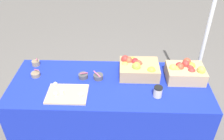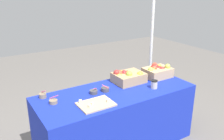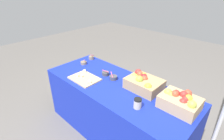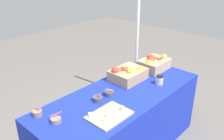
{
  "view_description": "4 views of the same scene",
  "coord_description": "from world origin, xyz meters",
  "views": [
    {
      "loc": [
        0.09,
        -1.8,
        2.17
      ],
      "look_at": [
        0.03,
        0.02,
        0.88
      ],
      "focal_mm": 38.48,
      "sensor_mm": 36.0,
      "label": 1
    },
    {
      "loc": [
        -1.42,
        -2.19,
        1.93
      ],
      "look_at": [
        -0.06,
        0.0,
        1.01
      ],
      "focal_mm": 38.67,
      "sensor_mm": 36.0,
      "label": 2
    },
    {
      "loc": [
        1.19,
        -1.32,
        1.84
      ],
      "look_at": [
        -0.14,
        0.08,
        0.85
      ],
      "focal_mm": 28.11,
      "sensor_mm": 36.0,
      "label": 3
    },
    {
      "loc": [
        -1.66,
        -1.41,
        1.99
      ],
      "look_at": [
        -0.06,
        0.07,
        1.0
      ],
      "focal_mm": 39.46,
      "sensor_mm": 36.0,
      "label": 4
    }
  ],
  "objects": [
    {
      "name": "sample_bowl_mid",
      "position": [
        -0.11,
        0.07,
        0.76
      ],
      "size": [
        0.1,
        0.1,
        0.09
      ],
      "color": "#4C4C51",
      "rests_on": "table"
    },
    {
      "name": "coffee_cup",
      "position": [
        0.44,
        -0.17,
        0.79
      ],
      "size": [
        0.08,
        0.08,
        0.1
      ],
      "color": "beige",
      "rests_on": "table"
    },
    {
      "name": "ground_plane",
      "position": [
        0.0,
        0.0,
        0.0
      ],
      "size": [
        10.0,
        10.0,
        0.0
      ],
      "primitive_type": "plane",
      "color": "slate"
    },
    {
      "name": "tent_pole",
      "position": [
        1.04,
        0.6,
        0.97
      ],
      "size": [
        0.04,
        0.04,
        1.93
      ],
      "primitive_type": "cylinder",
      "color": "white",
      "rests_on": "ground_plane"
    },
    {
      "name": "sample_bowl_extra",
      "position": [
        -0.79,
        0.28,
        0.77
      ],
      "size": [
        0.08,
        0.09,
        0.09
      ],
      "color": "gray",
      "rests_on": "table"
    },
    {
      "name": "table",
      "position": [
        0.0,
        0.0,
        0.37
      ],
      "size": [
        1.9,
        0.76,
        0.74
      ],
      "primitive_type": "cube",
      "color": "#192DB7",
      "rests_on": "ground_plane"
    },
    {
      "name": "apple_crate_middle",
      "position": [
        0.28,
        0.15,
        0.82
      ],
      "size": [
        0.38,
        0.3,
        0.17
      ],
      "color": "tan",
      "rests_on": "table"
    },
    {
      "name": "sample_bowl_far",
      "position": [
        -0.26,
        0.08,
        0.76
      ],
      "size": [
        0.1,
        0.09,
        0.09
      ],
      "color": "#4C4C51",
      "rests_on": "table"
    },
    {
      "name": "sample_bowl_near",
      "position": [
        -0.73,
        0.09,
        0.76
      ],
      "size": [
        0.1,
        0.1,
        0.09
      ],
      "color": "gray",
      "rests_on": "table"
    },
    {
      "name": "apple_crate_left",
      "position": [
        0.73,
        0.1,
        0.82
      ],
      "size": [
        0.36,
        0.27,
        0.18
      ],
      "color": "tan",
      "rests_on": "table"
    },
    {
      "name": "cutting_board_front",
      "position": [
        -0.37,
        -0.18,
        0.75
      ],
      "size": [
        0.36,
        0.27,
        0.05
      ],
      "color": "#D1B284",
      "rests_on": "table"
    }
  ]
}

